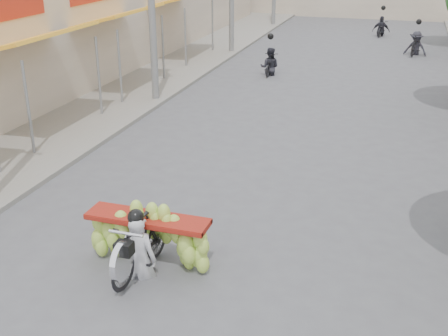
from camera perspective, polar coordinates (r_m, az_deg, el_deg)
sidewalk_left at (r=23.26m, az=-7.50°, el=9.16°), size 4.00×60.00×0.12m
shophouse_row_left at (r=24.46m, az=-20.00°, el=15.71°), size 9.77×40.00×6.00m
banana_motorbike at (r=9.78m, az=-8.29°, el=-6.64°), size 2.20×1.91×2.13m
bg_motorbike_a at (r=23.62m, az=4.69°, el=11.27°), size 0.83×1.48×1.95m
bg_motorbike_b at (r=28.99m, az=18.99°, el=12.39°), size 1.15×1.94×1.95m
bg_motorbike_c at (r=33.92m, az=15.75°, el=14.13°), size 1.03×1.50×1.95m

